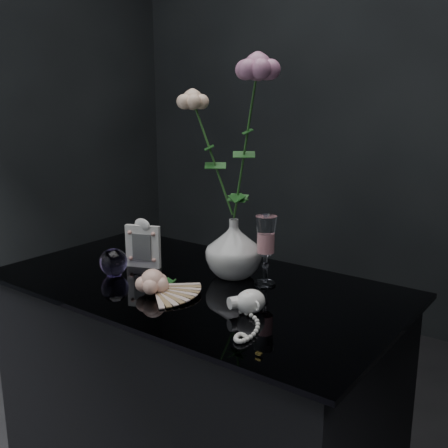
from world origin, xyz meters
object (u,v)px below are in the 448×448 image
Objects in this scene: vase at (234,248)px; loose_rose at (153,281)px; pearl_jar at (250,300)px; picture_frame at (143,243)px; paperweight at (113,262)px; wine_glass at (266,251)px.

vase reaches higher than loose_rose.
vase is 0.25m from pearl_jar.
paperweight is at bearing -118.65° from picture_frame.
vase reaches higher than picture_frame.
vase is at bearing -2.11° from picture_frame.
picture_frame is 0.22m from loose_rose.
picture_frame is 0.78× the size of loose_rose.
vase reaches higher than paperweight.
vase is at bearing 161.34° from pearl_jar.
wine_glass reaches higher than vase.
wine_glass is 0.29m from loose_rose.
paperweight is 0.41× the size of loose_rose.
picture_frame is 0.71× the size of pearl_jar.
pearl_jar is (0.42, -0.09, -0.04)m from picture_frame.
picture_frame reaches higher than loose_rose.
loose_rose is at bearing -60.28° from picture_frame.
vase is 0.32m from paperweight.
loose_rose is (-0.19, -0.22, -0.06)m from wine_glass.
wine_glass is at bearing 36.40° from loose_rose.
loose_rose is at bearing -11.15° from paperweight.
picture_frame is at bearing -160.93° from vase.
picture_frame is at bearing 127.96° from loose_rose.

